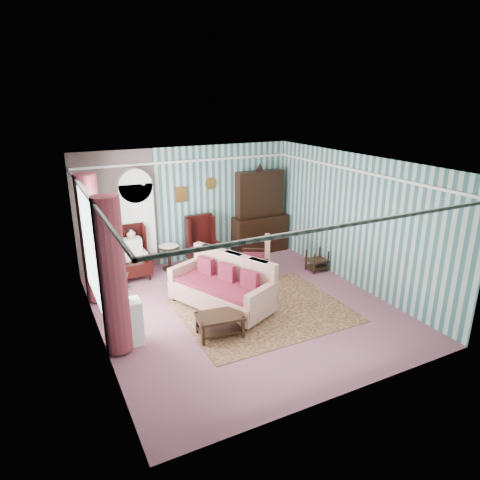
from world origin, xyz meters
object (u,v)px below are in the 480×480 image
wingback_right (204,242)px  round_side_table (169,258)px  seated_woman (133,254)px  nest_table (317,260)px  dresser_hutch (260,209)px  bookcase (138,226)px  sofa (221,286)px  floral_armchair (255,254)px  plant_stand (125,324)px  coffee_table (220,325)px  wingback_left (133,253)px

wingback_right → round_side_table: 0.92m
seated_woman → round_side_table: bearing=9.5°
seated_woman → nest_table: 4.37m
wingback_right → nest_table: wingback_right is taller
dresser_hutch → seated_woman: size_ratio=2.00×
dresser_hutch → nest_table: (0.57, -1.82, -0.91)m
bookcase → nest_table: bookcase is taller
seated_woman → dresser_hutch: bearing=4.4°
sofa → floral_armchair: 1.81m
bookcase → plant_stand: bearing=-108.5°
nest_table → coffee_table: nest_table is taller
floral_armchair → coffee_table: size_ratio=1.26×
sofa → coffee_table: size_ratio=2.61×
dresser_hutch → coffee_table: dresser_hutch is taller
seated_woman → coffee_table: 3.32m
sofa → dresser_hutch: bearing=-66.8°
sofa → plant_stand: bearing=79.6°
bookcase → seated_woman: size_ratio=1.90×
floral_armchair → seated_woman: bearing=97.2°
coffee_table → round_side_table: bearing=87.2°
sofa → wingback_left: bearing=3.7°
nest_table → plant_stand: (-4.87, -1.20, 0.13)m
seated_woman → round_side_table: size_ratio=1.97×
nest_table → sofa: (-2.87, -0.70, 0.20)m
dresser_hutch → plant_stand: dresser_hutch is taller
wingback_right → floral_armchair: (0.85, -1.10, -0.11)m
seated_woman → wingback_left: bearing=0.0°
dresser_hutch → nest_table: 2.11m
dresser_hutch → round_side_table: (-2.60, -0.12, -0.88)m
round_side_table → floral_armchair: (1.70, -1.25, 0.21)m
dresser_hutch → wingback_right: size_ratio=1.89×
seated_woman → sofa: bearing=-61.9°
round_side_table → coffee_table: bearing=-92.8°
seated_woman → plant_stand: size_ratio=1.47×
dresser_hutch → floral_armchair: dresser_hutch is taller
seated_woman → nest_table: size_ratio=2.19×
bookcase → coffee_table: bearing=-82.3°
wingback_right → sofa: 2.32m
seated_woman → floral_armchair: size_ratio=1.15×
round_side_table → nest_table: bearing=-28.2°
plant_stand → sofa: 2.06m
round_side_table → sofa: size_ratio=0.28×
coffee_table → wingback_left: bearing=102.9°
nest_table → plant_stand: size_ratio=0.68×
sofa → floral_armchair: (1.40, 1.15, 0.04)m
bookcase → nest_table: (3.82, -1.94, -0.85)m
bookcase → coffee_table: (0.49, -3.60, -0.91)m
plant_stand → wingback_right: bearing=47.2°
wingback_left → seated_woman: wingback_left is taller
bookcase → floral_armchair: (2.35, -1.49, -0.61)m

